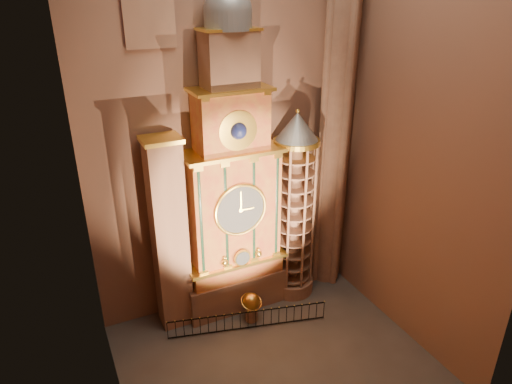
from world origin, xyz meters
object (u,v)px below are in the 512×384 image
stair_turret (294,209)px  iron_railing (248,320)px  astronomical_clock (232,195)px  portrait_tower (169,236)px  celestial_globe (251,305)px

stair_turret → iron_railing: stair_turret is taller
astronomical_clock → stair_turret: 3.78m
astronomical_clock → stair_turret: (3.50, -0.26, -1.41)m
stair_turret → portrait_tower: bearing=177.7°
portrait_tower → stair_turret: size_ratio=0.94×
portrait_tower → iron_railing: bearing=-36.7°
astronomical_clock → celestial_globe: size_ratio=10.02×
astronomical_clock → stair_turret: size_ratio=1.55×
astronomical_clock → portrait_tower: astronomical_clock is taller
celestial_globe → iron_railing: size_ratio=0.21×
portrait_tower → celestial_globe: 5.78m
stair_turret → celestial_globe: size_ratio=6.48×
portrait_tower → iron_railing: 6.03m
celestial_globe → iron_railing: (-0.46, -0.56, -0.43)m
astronomical_clock → portrait_tower: bearing=179.7°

